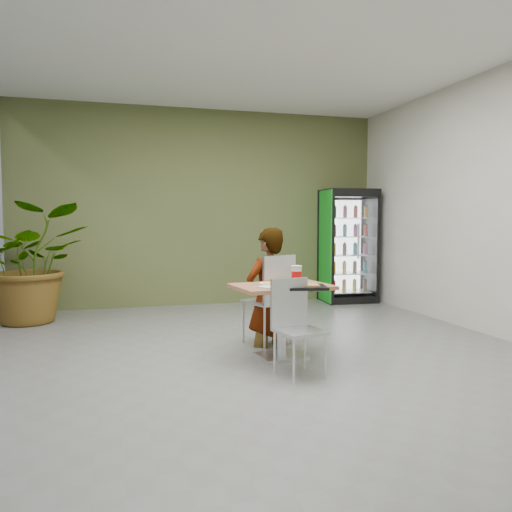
# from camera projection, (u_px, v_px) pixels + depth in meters

# --- Properties ---
(ground) EXTENTS (7.00, 7.00, 0.00)m
(ground) POSITION_uv_depth(u_px,v_px,m) (261.00, 362.00, 4.92)
(ground) COLOR slate
(ground) RESTS_ON ground
(room_envelope) EXTENTS (6.00, 7.00, 3.20)m
(room_envelope) POSITION_uv_depth(u_px,v_px,m) (261.00, 199.00, 4.81)
(room_envelope) COLOR beige
(room_envelope) RESTS_ON ground
(dining_table) EXTENTS (1.02, 0.78, 0.75)m
(dining_table) POSITION_uv_depth(u_px,v_px,m) (282.00, 306.00, 5.03)
(dining_table) COLOR #A76E47
(dining_table) RESTS_ON ground
(chair_far) EXTENTS (0.59, 0.59, 1.01)m
(chair_far) POSITION_uv_depth(u_px,v_px,m) (273.00, 293.00, 5.54)
(chair_far) COLOR silver
(chair_far) RESTS_ON ground
(chair_near) EXTENTS (0.46, 0.46, 0.87)m
(chair_near) POSITION_uv_depth(u_px,v_px,m) (294.00, 319.00, 4.51)
(chair_near) COLOR silver
(chair_near) RESTS_ON ground
(seated_woman) EXTENTS (0.70, 0.58, 1.62)m
(seated_woman) POSITION_uv_depth(u_px,v_px,m) (268.00, 300.00, 5.59)
(seated_woman) COLOR black
(seated_woman) RESTS_ON ground
(pizza_plate) EXTENTS (0.33, 0.27, 0.03)m
(pizza_plate) POSITION_uv_depth(u_px,v_px,m) (271.00, 283.00, 5.05)
(pizza_plate) COLOR silver
(pizza_plate) RESTS_ON dining_table
(soda_cup) EXTENTS (0.11, 0.11, 0.19)m
(soda_cup) POSITION_uv_depth(u_px,v_px,m) (297.00, 275.00, 5.05)
(soda_cup) COLOR silver
(soda_cup) RESTS_ON dining_table
(napkin_stack) EXTENTS (0.20, 0.20, 0.02)m
(napkin_stack) POSITION_uv_depth(u_px,v_px,m) (267.00, 287.00, 4.76)
(napkin_stack) COLOR silver
(napkin_stack) RESTS_ON dining_table
(cafeteria_tray) EXTENTS (0.52, 0.42, 0.03)m
(cafeteria_tray) POSITION_uv_depth(u_px,v_px,m) (302.00, 287.00, 4.74)
(cafeteria_tray) COLOR black
(cafeteria_tray) RESTS_ON dining_table
(beverage_fridge) EXTENTS (0.93, 0.74, 1.92)m
(beverage_fridge) POSITION_uv_depth(u_px,v_px,m) (348.00, 246.00, 8.53)
(beverage_fridge) COLOR black
(beverage_fridge) RESTS_ON ground
(potted_plant) EXTENTS (1.58, 1.40, 1.64)m
(potted_plant) POSITION_uv_depth(u_px,v_px,m) (32.00, 263.00, 6.79)
(potted_plant) COLOR #265F27
(potted_plant) RESTS_ON ground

